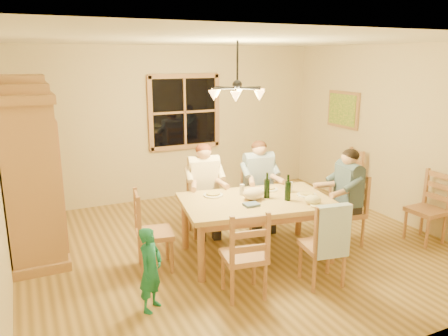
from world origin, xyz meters
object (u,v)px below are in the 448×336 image
adult_plaid_man (259,174)px  chair_near_right (322,258)px  adult_woman (204,178)px  chair_spare_back (344,189)px  adult_slate_man (347,185)px  chair_end_right (345,223)px  chandelier (237,92)px  wine_bottle_a (267,185)px  chair_far_right (258,208)px  armoire (32,176)px  child (151,269)px  chair_far_left (204,214)px  wine_bottle_b (288,188)px  chair_end_left (155,245)px  dining_table (256,207)px  chair_near_left (244,269)px  chair_spare_front (425,221)px

adult_plaid_man → chair_near_right: bearing=93.4°
adult_woman → chair_spare_back: adult_woman is taller
adult_plaid_man → adult_slate_man: same height
chair_end_right → chair_spare_back: (1.06, 1.26, 0.00)m
chandelier → adult_plaid_man: size_ratio=0.88×
chandelier → wine_bottle_a: size_ratio=2.33×
chair_far_right → wine_bottle_a: size_ratio=3.00×
wine_bottle_a → chair_far_right: bearing=67.0°
chair_near_right → armoire: bearing=151.5°
chair_end_right → child: 2.89m
chair_near_right → adult_woman: 2.06m
chair_far_left → armoire: bearing=1.1°
adult_plaid_man → wine_bottle_a: adult_plaid_man is taller
wine_bottle_b → child: 2.02m
chandelier → adult_plaid_man: bearing=38.2°
chandelier → child: size_ratio=0.87×
adult_woman → child: size_ratio=0.99×
chair_spare_back → wine_bottle_a: bearing=126.7°
chair_near_right → chair_end_left: 1.97m
child → chair_far_left: bearing=8.1°
chair_far_right → child: chair_far_right is taller
dining_table → chair_far_left: bearing=108.9°
chair_far_left → chair_near_left: (-0.27, -1.74, 0.00)m
chandelier → armoire: bearing=159.3°
adult_plaid_man → child: adult_plaid_man is taller
dining_table → chair_spare_front: (2.33, -0.62, -0.36)m
dining_table → adult_woman: 1.01m
wine_bottle_a → chair_spare_front: size_ratio=0.33×
chair_far_right → adult_slate_man: adult_slate_man is taller
dining_table → chair_spare_back: 2.59m
chair_near_right → chair_far_right: bearing=93.4°
chair_far_right → adult_woman: bearing=-0.0°
adult_slate_man → chair_near_left: bearing=116.6°
chair_end_right → adult_slate_man: 0.54m
child → adult_woman: bearing=8.1°
chair_end_right → child: chair_end_right is taller
chair_near_left → wine_bottle_b: (0.93, 0.61, 0.62)m
armoire → wine_bottle_a: size_ratio=6.97×
chair_far_right → wine_bottle_b: (-0.16, -1.00, 0.62)m
chair_far_right → dining_table: bearing=67.6°
chair_far_right → adult_woman: (-0.82, 0.13, 0.54)m
adult_slate_man → wine_bottle_a: adult_slate_man is taller
chair_end_right → chandelier: bearing=78.0°
adult_slate_man → wine_bottle_b: bearing=98.3°
chandelier → chair_near_left: 2.16m
chandelier → chair_end_left: chandelier is taller
chair_near_left → chair_spare_back: same height
chair_far_left → child: 2.02m
chandelier → armoire: chandelier is taller
chair_end_right → child: (-2.85, -0.44, 0.14)m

